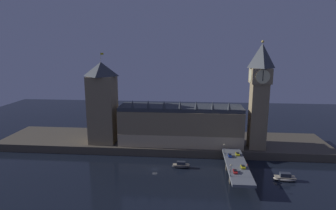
% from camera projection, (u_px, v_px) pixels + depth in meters
% --- Properties ---
extents(ground_plane, '(400.00, 400.00, 0.00)m').
position_uv_depth(ground_plane, '(155.00, 169.00, 157.77)').
color(ground_plane, black).
extents(embankment, '(220.00, 42.00, 5.08)m').
position_uv_depth(embankment, '(162.00, 142.00, 195.29)').
color(embankment, '#4C4438').
rests_on(embankment, ground_plane).
extents(parliament_hall, '(78.88, 20.98, 30.16)m').
position_uv_depth(parliament_hall, '(181.00, 125.00, 183.10)').
color(parliament_hall, '#8E7A56').
rests_on(parliament_hall, embankment).
extents(clock_tower, '(12.23, 12.34, 66.28)m').
position_uv_depth(clock_tower, '(259.00, 93.00, 170.15)').
color(clock_tower, '#8E7A56').
rests_on(clock_tower, embankment).
extents(victoria_tower, '(16.85, 16.85, 59.07)m').
position_uv_depth(victoria_tower, '(103.00, 103.00, 183.62)').
color(victoria_tower, '#8E7A56').
rests_on(victoria_tower, embankment).
extents(bridge, '(10.72, 46.00, 7.06)m').
position_uv_depth(bridge, '(237.00, 167.00, 147.99)').
color(bridge, slate).
rests_on(bridge, ground_plane).
extents(car_northbound_lead, '(1.99, 4.34, 1.45)m').
position_uv_depth(car_northbound_lead, '(230.00, 155.00, 157.56)').
color(car_northbound_lead, navy).
rests_on(car_northbound_lead, bridge).
extents(car_northbound_trail, '(1.97, 4.32, 1.36)m').
position_uv_depth(car_northbound_trail, '(235.00, 171.00, 137.50)').
color(car_northbound_trail, red).
rests_on(car_northbound_trail, bridge).
extents(car_southbound_lead, '(2.08, 3.82, 1.48)m').
position_uv_depth(car_southbound_lead, '(243.00, 167.00, 142.63)').
color(car_southbound_lead, yellow).
rests_on(car_southbound_lead, bridge).
extents(car_southbound_trail, '(2.11, 4.21, 1.40)m').
position_uv_depth(car_southbound_trail, '(238.00, 154.00, 159.89)').
color(car_southbound_trail, yellow).
rests_on(car_southbound_trail, bridge).
extents(pedestrian_near_rail, '(0.38, 0.38, 1.71)m').
position_uv_depth(pedestrian_near_rail, '(230.00, 170.00, 137.95)').
color(pedestrian_near_rail, black).
rests_on(pedestrian_near_rail, bridge).
extents(pedestrian_mid_walk, '(0.38, 0.38, 1.81)m').
position_uv_depth(pedestrian_mid_walk, '(247.00, 165.00, 143.66)').
color(pedestrian_mid_walk, black).
rests_on(pedestrian_mid_walk, bridge).
extents(pedestrian_far_rail, '(0.38, 0.38, 1.75)m').
position_uv_depth(pedestrian_far_rail, '(225.00, 154.00, 159.32)').
color(pedestrian_far_rail, black).
rests_on(pedestrian_far_rail, bridge).
extents(street_lamp_near, '(1.34, 0.60, 6.16)m').
position_uv_depth(street_lamp_near, '(231.00, 169.00, 132.92)').
color(street_lamp_near, '#2D3333').
rests_on(street_lamp_near, bridge).
extents(street_lamp_far, '(1.34, 0.60, 5.85)m').
position_uv_depth(street_lamp_far, '(224.00, 147.00, 161.67)').
color(street_lamp_far, '#2D3333').
rests_on(street_lamp_far, bridge).
extents(boat_upstream, '(10.75, 3.74, 3.80)m').
position_uv_depth(boat_upstream, '(181.00, 165.00, 159.51)').
color(boat_upstream, '#28282D').
rests_on(boat_upstream, ground_plane).
extents(boat_downstream, '(11.85, 4.95, 4.21)m').
position_uv_depth(boat_downstream, '(285.00, 178.00, 144.15)').
color(boat_downstream, '#B2A893').
rests_on(boat_downstream, ground_plane).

